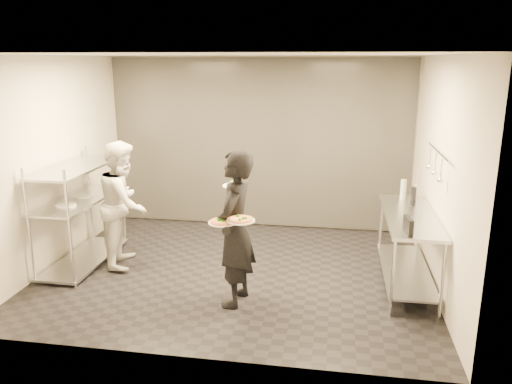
% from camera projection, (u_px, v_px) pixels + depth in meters
% --- Properties ---
extents(room_shell, '(5.00, 4.00, 2.80)m').
position_uv_depth(room_shell, '(250.00, 153.00, 7.41)').
color(room_shell, black).
rests_on(room_shell, ground).
extents(pass_rack, '(0.60, 1.60, 1.50)m').
position_uv_depth(pass_rack, '(80.00, 209.00, 6.78)').
color(pass_rack, silver).
rests_on(pass_rack, ground).
extents(prep_counter, '(0.60, 1.80, 0.92)m').
position_uv_depth(prep_counter, '(408.00, 237.00, 6.15)').
color(prep_counter, silver).
rests_on(prep_counter, ground).
extents(utensil_rail, '(0.07, 1.20, 0.31)m').
position_uv_depth(utensil_rail, '(436.00, 164.00, 5.87)').
color(utensil_rail, silver).
rests_on(utensil_rail, room_shell).
extents(waiter, '(0.50, 0.70, 1.79)m').
position_uv_depth(waiter, '(235.00, 229.00, 5.60)').
color(waiter, black).
rests_on(waiter, ground).
extents(chef, '(0.80, 0.94, 1.71)m').
position_uv_depth(chef, '(124.00, 204.00, 6.75)').
color(chef, beige).
rests_on(chef, ground).
extents(pizza_plate_near, '(0.30, 0.30, 0.05)m').
position_uv_depth(pizza_plate_near, '(222.00, 222.00, 5.38)').
color(pizza_plate_near, white).
rests_on(pizza_plate_near, waiter).
extents(pizza_plate_far, '(0.31, 0.31, 0.05)m').
position_uv_depth(pizza_plate_far, '(241.00, 220.00, 5.33)').
color(pizza_plate_far, white).
rests_on(pizza_plate_far, waiter).
extents(salad_plate, '(0.30, 0.30, 0.07)m').
position_uv_depth(salad_plate, '(235.00, 184.00, 5.76)').
color(salad_plate, white).
rests_on(salad_plate, waiter).
extents(pos_monitor, '(0.08, 0.25, 0.18)m').
position_uv_depth(pos_monitor, '(408.00, 226.00, 5.38)').
color(pos_monitor, black).
rests_on(pos_monitor, prep_counter).
extents(bottle_green, '(0.08, 0.08, 0.27)m').
position_uv_depth(bottle_green, '(403.00, 189.00, 6.68)').
color(bottle_green, gray).
rests_on(bottle_green, prep_counter).
extents(bottle_clear, '(0.05, 0.05, 0.18)m').
position_uv_depth(bottle_clear, '(416.00, 191.00, 6.78)').
color(bottle_clear, gray).
rests_on(bottle_clear, prep_counter).
extents(bottle_dark, '(0.07, 0.07, 0.24)m').
position_uv_depth(bottle_dark, '(413.00, 196.00, 6.43)').
color(bottle_dark, black).
rests_on(bottle_dark, prep_counter).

